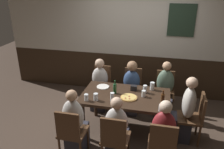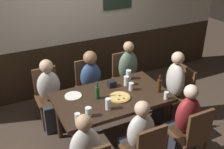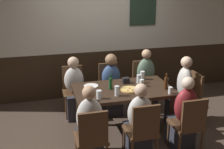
{
  "view_description": "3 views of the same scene",
  "coord_description": "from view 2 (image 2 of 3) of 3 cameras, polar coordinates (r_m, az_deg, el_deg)",
  "views": [
    {
      "loc": [
        0.56,
        -3.49,
        2.62
      ],
      "look_at": [
        -0.25,
        0.03,
        1.1
      ],
      "focal_mm": 36.69,
      "sensor_mm": 36.0,
      "label": 1
    },
    {
      "loc": [
        -1.37,
        -2.78,
        2.69
      ],
      "look_at": [
        0.04,
        0.08,
        1.02
      ],
      "focal_mm": 43.55,
      "sensor_mm": 36.0,
      "label": 2
    },
    {
      "loc": [
        -1.21,
        -3.84,
        2.33
      ],
      "look_at": [
        -0.2,
        -0.08,
        1.01
      ],
      "focal_mm": 44.46,
      "sensor_mm": 36.0,
      "label": 3
    }
  ],
  "objects": [
    {
      "name": "plate_white_large",
      "position": [
        3.69,
        -8.15,
        -4.45
      ],
      "size": [
        0.23,
        0.23,
        0.01
      ],
      "primitive_type": "cylinder",
      "color": "white",
      "rests_on": "dining_table"
    },
    {
      "name": "chair_left_far",
      "position": [
        4.31,
        -13.29,
        -3.78
      ],
      "size": [
        0.4,
        0.4,
        0.88
      ],
      "color": "#513521",
      "rests_on": "ground_plane"
    },
    {
      "name": "chair_right_far",
      "position": [
        4.72,
        2.63,
        -0.1
      ],
      "size": [
        0.4,
        0.4,
        0.88
      ],
      "color": "#513521",
      "rests_on": "ground_plane"
    },
    {
      "name": "person_head_east",
      "position": [
        4.27,
        12.34,
        -3.97
      ],
      "size": [
        0.37,
        0.34,
        1.18
      ],
      "color": "#2D2D38",
      "rests_on": "ground_plane"
    },
    {
      "name": "pint_glass_stout",
      "position": [
        3.37,
        -0.85,
        -6.3
      ],
      "size": [
        0.07,
        0.07,
        0.15
      ],
      "color": "silver",
      "rests_on": "dining_table"
    },
    {
      "name": "condiment_caddy",
      "position": [
        3.86,
        -0.05,
        -1.95
      ],
      "size": [
        0.11,
        0.09,
        0.09
      ],
      "primitive_type": "cube",
      "color": "black",
      "rests_on": "dining_table"
    },
    {
      "name": "chair_mid_far",
      "position": [
        4.47,
        -4.96,
        -1.88
      ],
      "size": [
        0.4,
        0.4,
        0.88
      ],
      "color": "#513521",
      "rests_on": "ground_plane"
    },
    {
      "name": "wall_back",
      "position": [
        4.84,
        -8.8,
        10.67
      ],
      "size": [
        6.4,
        0.13,
        2.6
      ],
      "color": "#332316",
      "rests_on": "ground_plane"
    },
    {
      "name": "tumbler_short",
      "position": [
        3.89,
        3.03,
        -1.44
      ],
      "size": [
        0.07,
        0.07,
        0.14
      ],
      "color": "silver",
      "rests_on": "dining_table"
    },
    {
      "name": "beer_bottle_green",
      "position": [
        3.56,
        -3.11,
        -3.73
      ],
      "size": [
        0.06,
        0.06,
        0.25
      ],
      "color": "#194723",
      "rests_on": "dining_table"
    },
    {
      "name": "beer_glass_tall",
      "position": [
        3.65,
        11.3,
        -4.44
      ],
      "size": [
        0.06,
        0.06,
        0.11
      ],
      "color": "silver",
      "rests_on": "dining_table"
    },
    {
      "name": "person_left_far",
      "position": [
        4.19,
        -12.68,
        -5.22
      ],
      "size": [
        0.34,
        0.37,
        1.1
      ],
      "color": "#2D2D38",
      "rests_on": "ground_plane"
    },
    {
      "name": "person_right_near",
      "position": [
        3.66,
        14.64,
        -10.77
      ],
      "size": [
        0.34,
        0.37,
        1.12
      ],
      "color": "#2D2D38",
      "rests_on": "ground_plane"
    },
    {
      "name": "pizza",
      "position": [
        3.62,
        1.62,
        -4.77
      ],
      "size": [
        0.29,
        0.29,
        0.03
      ],
      "color": "tan",
      "rests_on": "dining_table"
    },
    {
      "name": "pint_glass_amber",
      "position": [
        3.26,
        -4.98,
        -7.94
      ],
      "size": [
        0.08,
        0.08,
        0.12
      ],
      "color": "silver",
      "rests_on": "dining_table"
    },
    {
      "name": "chair_head_east",
      "position": [
        4.36,
        14.01,
        -3.47
      ],
      "size": [
        0.4,
        0.4,
        0.88
      ],
      "color": "#513521",
      "rests_on": "ground_plane"
    },
    {
      "name": "pint_glass_pale",
      "position": [
        3.19,
        -7.22,
        -9.06
      ],
      "size": [
        0.07,
        0.07,
        0.12
      ],
      "color": "silver",
      "rests_on": "dining_table"
    },
    {
      "name": "person_mid_near",
      "position": [
        3.35,
        5.42,
        -14.45
      ],
      "size": [
        0.34,
        0.37,
        1.09
      ],
      "color": "#2D2D38",
      "rests_on": "ground_plane"
    },
    {
      "name": "beer_glass_half",
      "position": [
        4.05,
        3.47,
        -0.16
      ],
      "size": [
        0.08,
        0.08,
        0.14
      ],
      "color": "silver",
      "rests_on": "dining_table"
    },
    {
      "name": "dining_table",
      "position": [
        3.71,
        -0.05,
        -5.67
      ],
      "size": [
        1.53,
        0.9,
        0.74
      ],
      "color": "black",
      "rests_on": "ground_plane"
    },
    {
      "name": "chair_right_near",
      "position": [
        3.56,
        16.39,
        -11.81
      ],
      "size": [
        0.4,
        0.4,
        0.88
      ],
      "color": "#513521",
      "rests_on": "ground_plane"
    },
    {
      "name": "person_right_far",
      "position": [
        4.6,
        3.6,
        -1.12
      ],
      "size": [
        0.34,
        0.37,
        1.15
      ],
      "color": "#2D2D38",
      "rests_on": "ground_plane"
    },
    {
      "name": "person_mid_far",
      "position": [
        4.35,
        -4.14,
        -3.11
      ],
      "size": [
        0.34,
        0.37,
        1.11
      ],
      "color": "#2D2D38",
      "rests_on": "ground_plane"
    },
    {
      "name": "tumbler_water",
      "position": [
        3.78,
        4.04,
        -2.64
      ],
      "size": [
        0.07,
        0.07,
        0.11
      ],
      "color": "silver",
      "rests_on": "dining_table"
    },
    {
      "name": "ground_plane",
      "position": [
        4.1,
        -0.05,
        -13.33
      ],
      "size": [
        12.0,
        12.0,
        0.0
      ],
      "primitive_type": "plane",
      "color": "#423328"
    },
    {
      "name": "beer_bottle_brown",
      "position": [
        3.76,
        9.87,
        -2.25
      ],
      "size": [
        0.06,
        0.06,
        0.25
      ],
      "color": "#42230F",
      "rests_on": "dining_table"
    }
  ]
}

